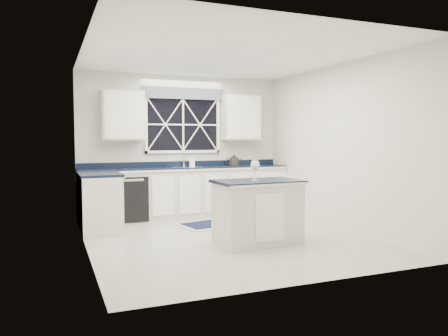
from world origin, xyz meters
name	(u,v)px	position (x,y,z in m)	size (l,w,h in m)	color
ground	(226,237)	(0.00, 0.00, 0.00)	(4.50, 4.50, 0.00)	#A8A8A3
back_wall	(182,145)	(0.00, 2.25, 1.35)	(4.00, 0.10, 2.70)	silver
base_cabinets	(173,194)	(-0.33, 1.78, 0.45)	(3.99, 1.60, 0.90)	silver
countertop	(187,168)	(0.00, 1.95, 0.92)	(3.98, 0.64, 0.04)	black
dishwasher	(129,198)	(-1.10, 1.95, 0.41)	(0.60, 0.58, 0.82)	black
window	(183,121)	(0.00, 2.20, 1.83)	(1.65, 0.09, 1.26)	black
upper_cabinets	(185,117)	(0.00, 2.08, 1.90)	(3.10, 0.34, 0.90)	silver
faucet	(184,158)	(0.00, 2.14, 1.10)	(0.05, 0.20, 0.30)	silver
island	(258,211)	(0.29, -0.48, 0.45)	(1.24, 0.78, 0.90)	silver
rug	(215,224)	(0.20, 1.00, 0.01)	(1.34, 0.97, 0.02)	#B9B9B3
kettle	(234,160)	(1.01, 2.05, 1.04)	(0.30, 0.24, 0.22)	#2E2E30
wine_glass	(255,166)	(0.23, -0.52, 1.10)	(0.12, 0.12, 0.29)	white
soap_bottle	(192,161)	(0.15, 2.11, 1.05)	(0.10, 0.10, 0.22)	silver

